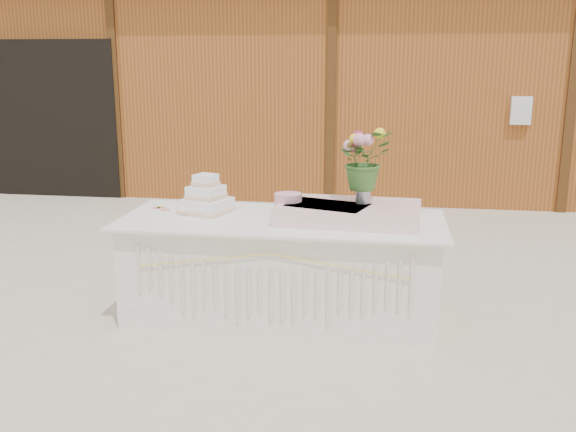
{
  "coord_description": "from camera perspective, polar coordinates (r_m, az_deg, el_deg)",
  "views": [
    {
      "loc": [
        0.76,
        -4.55,
        1.91
      ],
      "look_at": [
        0.0,
        0.3,
        0.72
      ],
      "focal_mm": 40.0,
      "sensor_mm": 36.0,
      "label": 1
    }
  ],
  "objects": [
    {
      "name": "ground",
      "position": [
        4.99,
        -0.54,
        -8.87
      ],
      "size": [
        80.0,
        80.0,
        0.0
      ],
      "primitive_type": "plane",
      "color": "beige",
      "rests_on": "ground"
    },
    {
      "name": "barn",
      "position": [
        10.58,
        4.82,
        12.33
      ],
      "size": [
        12.6,
        4.6,
        3.3
      ],
      "color": "#9E4C21",
      "rests_on": "ground"
    },
    {
      "name": "cake_table",
      "position": [
        4.85,
        -0.56,
        -4.66
      ],
      "size": [
        2.4,
        1.0,
        0.77
      ],
      "color": "white",
      "rests_on": "ground"
    },
    {
      "name": "wedding_cake",
      "position": [
        4.97,
        -7.29,
        1.45
      ],
      "size": [
        0.42,
        0.42,
        0.3
      ],
      "rotation": [
        0.0,
        0.0,
        -0.34
      ],
      "color": "white",
      "rests_on": "cake_table"
    },
    {
      "name": "pink_cake_stand",
      "position": [
        4.75,
        0.01,
        1.04
      ],
      "size": [
        0.26,
        0.26,
        0.19
      ],
      "color": "white",
      "rests_on": "cake_table"
    },
    {
      "name": "satin_runner",
      "position": [
        4.69,
        5.42,
        0.31
      ],
      "size": [
        1.06,
        0.65,
        0.13
      ],
      "primitive_type": "cube",
      "rotation": [
        0.0,
        0.0,
        -0.06
      ],
      "color": "#FFD4CD",
      "rests_on": "cake_table"
    },
    {
      "name": "flower_vase",
      "position": [
        4.7,
        6.69,
        2.06
      ],
      "size": [
        0.11,
        0.11,
        0.15
      ],
      "primitive_type": "cylinder",
      "color": "#AAABAF",
      "rests_on": "satin_runner"
    },
    {
      "name": "bouquet",
      "position": [
        4.65,
        6.79,
        5.57
      ],
      "size": [
        0.51,
        0.51,
        0.43
      ],
      "primitive_type": "imported",
      "rotation": [
        0.0,
        0.0,
        0.67
      ],
      "color": "#396428",
      "rests_on": "flower_vase"
    },
    {
      "name": "loose_flowers",
      "position": [
        5.12,
        -11.57,
        0.58
      ],
      "size": [
        0.2,
        0.36,
        0.02
      ],
      "primitive_type": null,
      "rotation": [
        0.0,
        0.0,
        -0.17
      ],
      "color": "pink",
      "rests_on": "cake_table"
    }
  ]
}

